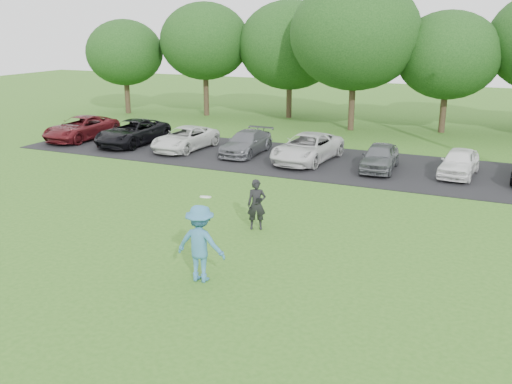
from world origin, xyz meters
TOP-DOWN VIEW (x-y plane):
  - ground at (0.00, 0.00)m, footprint 100.00×100.00m
  - parking_lot at (0.00, 13.00)m, footprint 32.00×6.50m
  - frisbee_player at (0.10, -0.00)m, footprint 1.29×0.80m
  - camera_bystander at (-0.15, 3.87)m, footprint 0.67×0.57m
  - parked_cars at (-2.12, 12.87)m, footprint 30.91×4.87m
  - tree_row at (1.51, 22.76)m, footprint 42.39×9.85m

SIDE VIEW (x-z plane):
  - ground at x=0.00m, z-range 0.00..0.00m
  - parking_lot at x=0.00m, z-range 0.00..0.03m
  - parked_cars at x=-2.12m, z-range -0.01..1.25m
  - camera_bystander at x=-0.15m, z-range 0.00..1.56m
  - frisbee_player at x=0.10m, z-range -0.18..2.10m
  - tree_row at x=1.51m, z-range 0.59..9.23m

